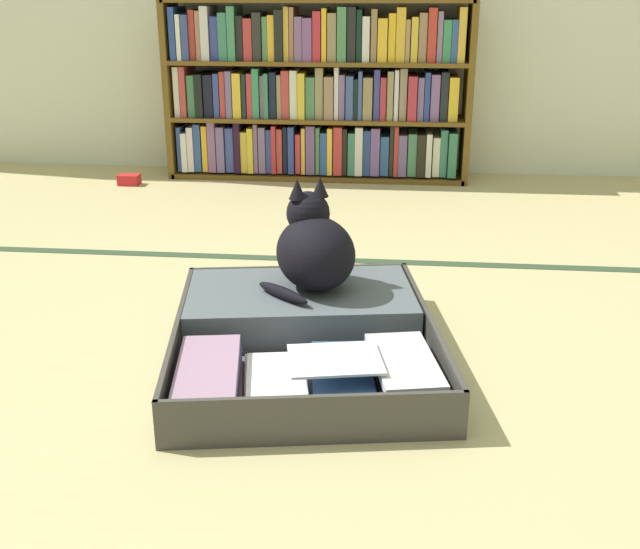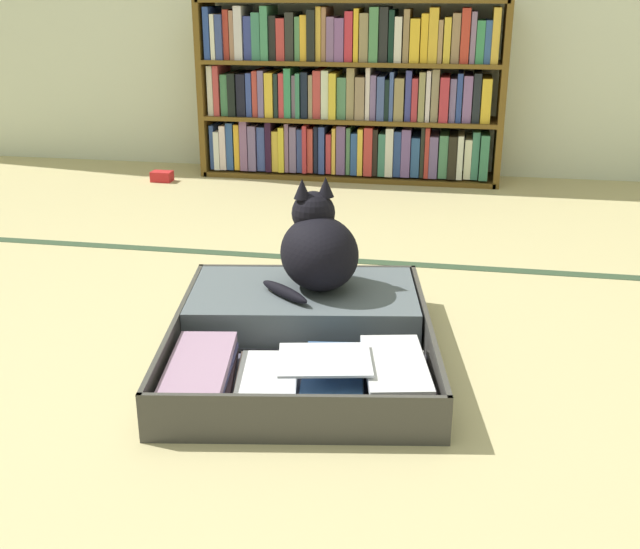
% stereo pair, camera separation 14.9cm
% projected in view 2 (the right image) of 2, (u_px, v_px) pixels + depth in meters
% --- Properties ---
extents(ground_plane, '(10.00, 10.00, 0.00)m').
position_uv_depth(ground_plane, '(270.00, 397.00, 1.80)').
color(ground_plane, tan).
extents(tatami_border, '(4.80, 0.05, 0.00)m').
position_uv_depth(tatami_border, '(336.00, 260.00, 2.70)').
color(tatami_border, '#30452E').
rests_on(tatami_border, ground_plane).
extents(bookshelf, '(1.48, 0.27, 0.86)m').
position_uv_depth(bookshelf, '(349.00, 93.00, 3.74)').
color(bookshelf, brown).
rests_on(bookshelf, ground_plane).
extents(open_suitcase, '(0.77, 0.89, 0.11)m').
position_uv_depth(open_suitcase, '(304.00, 332.00, 2.02)').
color(open_suitcase, '#3F3D39').
rests_on(open_suitcase, ground_plane).
extents(black_cat, '(0.32, 0.33, 0.30)m').
position_uv_depth(black_cat, '(317.00, 249.00, 2.11)').
color(black_cat, black).
rests_on(black_cat, open_suitcase).
extents(small_red_pouch, '(0.10, 0.07, 0.05)m').
position_uv_depth(small_red_pouch, '(162.00, 176.00, 3.79)').
color(small_red_pouch, red).
rests_on(small_red_pouch, ground_plane).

